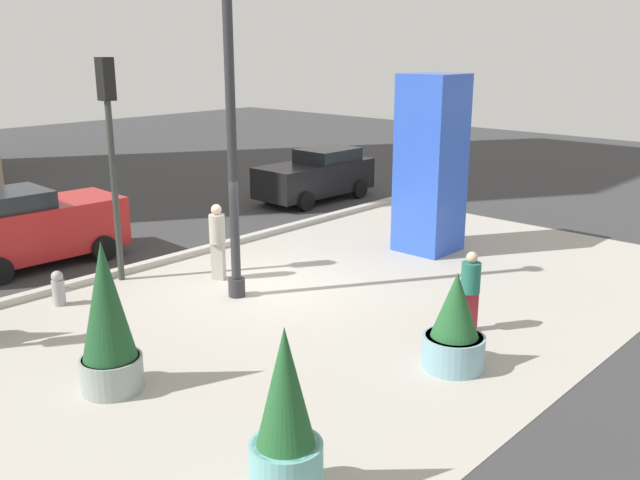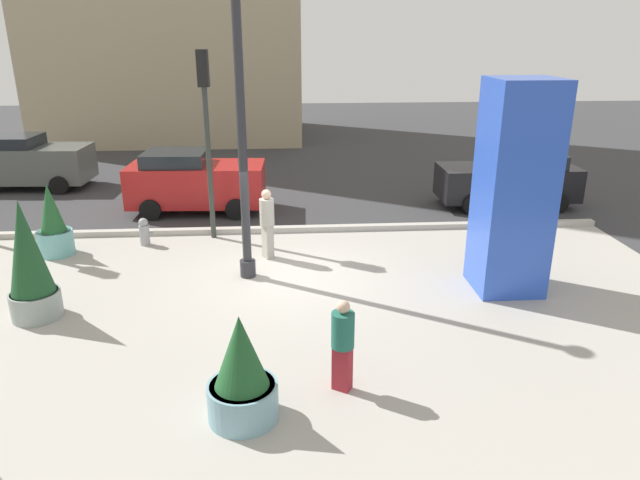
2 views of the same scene
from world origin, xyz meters
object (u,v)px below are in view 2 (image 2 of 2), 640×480
(fire_hydrant, at_px, (144,232))
(traffic_light_far_side, at_px, (206,116))
(pedestrian_crossing, at_px, (267,220))
(car_intersection, at_px, (195,181))
(potted_plant_near_right, at_px, (53,226))
(potted_plant_near_left, at_px, (29,264))
(lamp_post, at_px, (241,123))
(art_pillar_blue, at_px, (514,189))
(car_far_lane, at_px, (510,180))
(car_passing_lane, at_px, (31,162))
(pedestrian_by_curb, at_px, (343,341))
(potted_plant_curbside, at_px, (242,375))

(fire_hydrant, bearing_deg, traffic_light_far_side, 15.40)
(pedestrian_crossing, bearing_deg, car_intersection, 118.89)
(potted_plant_near_right, relative_size, car_intersection, 0.44)
(traffic_light_far_side, bearing_deg, potted_plant_near_left, -123.50)
(lamp_post, xyz_separation_m, art_pillar_blue, (5.68, -1.01, -1.28))
(car_intersection, height_order, car_far_lane, car_intersection)
(car_passing_lane, relative_size, pedestrian_by_curb, 2.60)
(car_far_lane, bearing_deg, lamp_post, -147.27)
(art_pillar_blue, distance_m, car_intersection, 9.95)
(traffic_light_far_side, bearing_deg, pedestrian_by_curb, -69.40)
(art_pillar_blue, bearing_deg, car_passing_lane, 144.98)
(fire_hydrant, bearing_deg, potted_plant_curbside, -68.22)
(potted_plant_curbside, height_order, car_passing_lane, car_passing_lane)
(potted_plant_curbside, relative_size, car_intersection, 0.40)
(art_pillar_blue, relative_size, traffic_light_far_side, 0.91)
(potted_plant_near_left, xyz_separation_m, potted_plant_curbside, (4.26, -3.49, -0.41))
(potted_plant_near_right, relative_size, potted_plant_near_left, 0.76)
(pedestrian_crossing, bearing_deg, pedestrian_by_curb, -77.69)
(potted_plant_curbside, height_order, fire_hydrant, potted_plant_curbside)
(fire_hydrant, relative_size, car_far_lane, 0.17)
(pedestrian_crossing, bearing_deg, potted_plant_near_left, -147.30)
(traffic_light_far_side, distance_m, pedestrian_crossing, 3.23)
(fire_hydrant, distance_m, car_intersection, 3.25)
(potted_plant_near_right, bearing_deg, potted_plant_near_left, -76.44)
(lamp_post, bearing_deg, fire_hydrant, 141.02)
(potted_plant_near_right, height_order, pedestrian_crossing, potted_plant_near_right)
(pedestrian_by_curb, bearing_deg, car_intersection, 109.74)
(lamp_post, distance_m, art_pillar_blue, 5.91)
(art_pillar_blue, height_order, car_far_lane, art_pillar_blue)
(car_far_lane, bearing_deg, potted_plant_near_right, -164.99)
(traffic_light_far_side, xyz_separation_m, car_far_lane, (9.22, 2.46, -2.45))
(traffic_light_far_side, bearing_deg, lamp_post, -68.84)
(lamp_post, xyz_separation_m, car_far_lane, (8.15, 5.24, -2.67))
(car_intersection, xyz_separation_m, pedestrian_by_curb, (3.57, -9.96, -0.10))
(lamp_post, xyz_separation_m, fire_hydrant, (-2.83, 2.29, -3.17))
(traffic_light_far_side, xyz_separation_m, car_intersection, (-0.79, 2.57, -2.36))
(fire_hydrant, distance_m, car_far_lane, 11.37)
(car_intersection, bearing_deg, pedestrian_crossing, -61.11)
(potted_plant_near_right, distance_m, potted_plant_curbside, 8.65)
(lamp_post, height_order, pedestrian_by_curb, lamp_post)
(potted_plant_curbside, xyz_separation_m, car_passing_lane, (-8.32, 13.92, 0.23))
(art_pillar_blue, relative_size, car_intersection, 1.07)
(potted_plant_near_left, relative_size, car_far_lane, 0.56)
(potted_plant_near_right, height_order, car_intersection, car_intersection)
(fire_hydrant, bearing_deg, potted_plant_near_right, -165.15)
(lamp_post, bearing_deg, traffic_light_far_side, 111.16)
(traffic_light_far_side, bearing_deg, fire_hydrant, -164.60)
(car_far_lane, distance_m, pedestrian_crossing, 8.72)
(fire_hydrant, bearing_deg, art_pillar_blue, -21.22)
(potted_plant_near_right, relative_size, car_passing_lane, 0.46)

